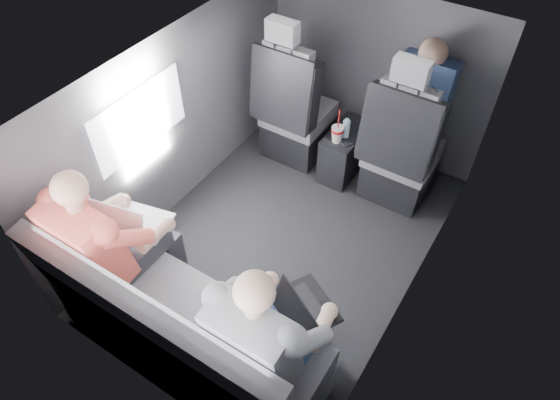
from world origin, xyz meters
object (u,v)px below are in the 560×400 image
Objects in this scene: passenger_rear_left at (112,242)px; laptop_black at (303,308)px; front_seat_left at (294,115)px; rear_bench at (183,331)px; passenger_front_right at (422,98)px; passenger_rear_right at (271,335)px; front_seat_right at (400,155)px; soda_cup at (337,133)px; center_console at (345,152)px; water_bottle at (346,129)px; laptop_white at (132,223)px.

laptop_black is at bearing 10.60° from passenger_rear_left.
rear_bench is (0.45, -1.90, -0.09)m from front_seat_left.
passenger_rear_right is at bearing -87.92° from passenger_front_right.
passenger_rear_right is (0.07, -1.81, 0.22)m from front_seat_right.
passenger_rear_left is at bearing -118.65° from front_seat_right.
passenger_rear_right is (1.05, 0.00, -0.00)m from passenger_rear_left.
laptop_black is (0.57, 0.30, 0.32)m from rear_bench.
soda_cup is 1.79m from passenger_rear_left.
passenger_rear_left is at bearing -169.40° from laptop_black.
center_console is 1.79m from laptop_black.
rear_bench is 3.83× the size of laptop_black.
center_console is at bearing 102.30° from water_bottle.
passenger_rear_left is (-0.09, -1.81, 0.23)m from front_seat_left.
front_seat_right is 0.44m from water_bottle.
passenger_rear_left reaches higher than passenger_rear_right.
water_bottle is at bearing 72.88° from passenger_rear_left.
laptop_black is 0.22m from passenger_rear_right.
front_seat_right is 1.04× the size of passenger_rear_right.
passenger_rear_left reaches higher than laptop_white.
rear_bench reaches higher than laptop_white.
laptop_white is at bearing -177.65° from laptop_black.
front_seat_left reaches higher than water_bottle.
passenger_rear_right is at bearing 0.01° from passenger_rear_left.
passenger_rear_left is (-1.11, -0.21, -0.00)m from laptop_black.
front_seat_left reaches higher than passenger_front_right.
front_seat_left is 0.79× the size of rear_bench.
water_bottle is 0.21× the size of passenger_front_right.
passenger_rear_left reaches higher than center_console.
laptop_white is 0.31× the size of passenger_rear_left.
soda_cup is at bearing -13.27° from front_seat_left.
water_bottle is (0.01, -0.06, 0.27)m from center_console.
front_seat_right reaches higher than center_console.
laptop_white is (-0.54, 0.26, 0.33)m from rear_bench.
passenger_rear_left reaches higher than passenger_front_right.
front_seat_left reaches higher than soda_cup.
laptop_black is at bearing 2.35° from laptop_white.
soda_cup is 1.62m from laptop_black.
water_bottle is at bearing -147.04° from passenger_front_right.
passenger_rear_left is (-0.54, -1.85, 0.43)m from center_console.
rear_bench is 0.68m from laptop_white.
water_bottle reaches higher than center_console.
passenger_front_right reaches higher than soda_cup.
laptop_white is at bearing 171.24° from passenger_rear_right.
front_seat_left is 1.04× the size of passenger_rear_right.
rear_bench is at bearing -103.31° from front_seat_right.
front_seat_right is at bearing -5.07° from center_console.
front_seat_right is at bearing 76.69° from rear_bench.
center_console is 0.31m from soda_cup.
front_seat_left is at bearing -163.87° from passenger_front_right.
front_seat_left reaches higher than passenger_rear_left.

